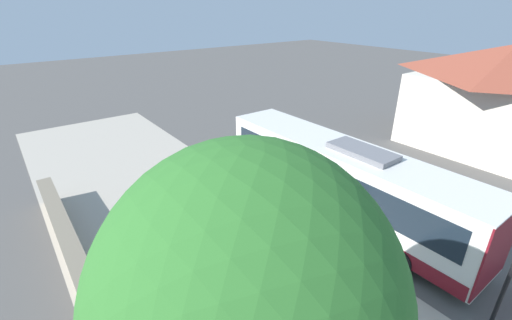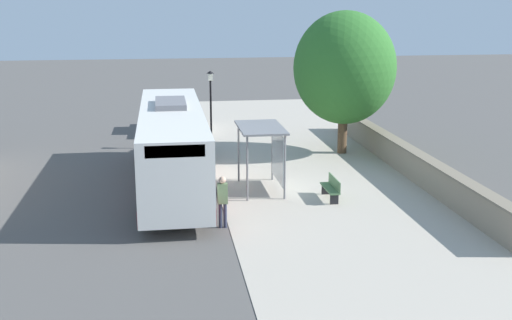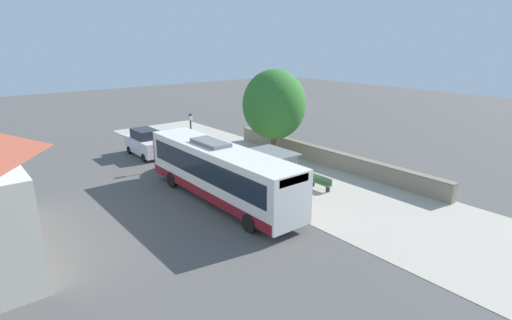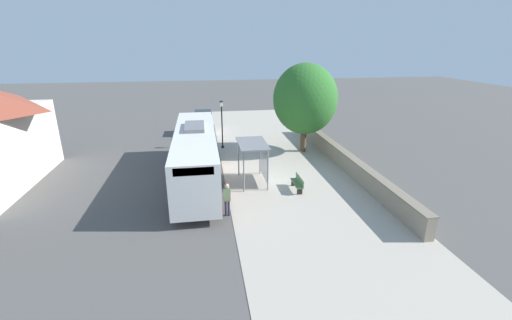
# 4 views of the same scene
# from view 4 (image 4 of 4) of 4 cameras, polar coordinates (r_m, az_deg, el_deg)

# --- Properties ---
(ground_plane) EXTENTS (120.00, 120.00, 0.00)m
(ground_plane) POSITION_cam_4_polar(r_m,az_deg,el_deg) (23.54, -5.47, -2.24)
(ground_plane) COLOR #514F4C
(ground_plane) RESTS_ON ground
(sidewalk_plaza) EXTENTS (9.00, 44.00, 0.02)m
(sidewalk_plaza) POSITION_cam_4_polar(r_m,az_deg,el_deg) (24.20, 5.22, -1.60)
(sidewalk_plaza) COLOR #ADA393
(sidewalk_plaza) RESTS_ON ground
(stone_wall) EXTENTS (0.60, 20.00, 1.26)m
(stone_wall) POSITION_cam_4_polar(r_m,az_deg,el_deg) (25.26, 14.21, 0.28)
(stone_wall) COLOR gray
(stone_wall) RESTS_ON ground
(bus) EXTENTS (2.62, 12.42, 3.49)m
(bus) POSITION_cam_4_polar(r_m,az_deg,el_deg) (21.98, -10.00, 0.99)
(bus) COLOR silver
(bus) RESTS_ON ground
(bus_shelter) EXTENTS (1.75, 3.08, 2.63)m
(bus_shelter) POSITION_cam_4_polar(r_m,az_deg,el_deg) (21.28, -0.16, 1.73)
(bus_shelter) COLOR slate
(bus_shelter) RESTS_ON ground
(pedestrian) EXTENTS (0.34, 0.24, 1.80)m
(pedestrian) POSITION_cam_4_polar(r_m,az_deg,el_deg) (17.57, -4.85, -6.15)
(pedestrian) COLOR #2D3347
(pedestrian) RESTS_ON ground
(bench) EXTENTS (0.40, 1.62, 0.88)m
(bench) POSITION_cam_4_polar(r_m,az_deg,el_deg) (20.83, 6.96, -3.82)
(bench) COLOR #4C7247
(bench) RESTS_ON ground
(street_lamp_near) EXTENTS (0.28, 0.28, 4.04)m
(street_lamp_near) POSITION_cam_4_polar(r_m,az_deg,el_deg) (28.59, -5.71, 6.64)
(street_lamp_near) COLOR black
(street_lamp_near) RESTS_ON ground
(shade_tree) EXTENTS (5.02, 5.02, 7.06)m
(shade_tree) POSITION_cam_4_polar(r_m,az_deg,el_deg) (27.45, 8.19, 10.01)
(shade_tree) COLOR brown
(shade_tree) RESTS_ON ground
(parked_car_behind_bus) EXTENTS (1.97, 4.55, 2.21)m
(parked_car_behind_bus) POSITION_cam_4_polar(r_m,az_deg,el_deg) (33.63, -8.74, 6.04)
(parked_car_behind_bus) COLOR silver
(parked_car_behind_bus) RESTS_ON ground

